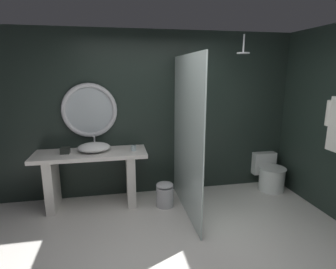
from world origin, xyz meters
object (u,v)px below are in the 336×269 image
object	(u,v)px
tissue_box	(65,150)
toilet	(269,174)
rain_shower_head	(243,51)
vessel_sink	(94,147)
waste_bin	(165,194)
tumbler_cup	(134,148)
round_wall_mirror	(89,110)

from	to	relation	value
tissue_box	toilet	size ratio (longest dim) A/B	0.22
rain_shower_head	vessel_sink	bearing A→B (deg)	176.91
waste_bin	vessel_sink	bearing A→B (deg)	165.47
tumbler_cup	toilet	distance (m)	2.40
vessel_sink	tissue_box	xyz separation A→B (m)	(-0.40, -0.00, -0.03)
tumbler_cup	toilet	bearing A→B (deg)	2.04
tumbler_cup	rain_shower_head	world-z (taller)	rain_shower_head
tumbler_cup	round_wall_mirror	xyz separation A→B (m)	(-0.62, 0.31, 0.53)
toilet	waste_bin	world-z (taller)	toilet
tumbler_cup	vessel_sink	bearing A→B (deg)	174.17
vessel_sink	toilet	xyz separation A→B (m)	(2.89, 0.02, -0.64)
tumbler_cup	round_wall_mirror	size ratio (longest dim) A/B	0.10
vessel_sink	waste_bin	size ratio (longest dim) A/B	1.25
tissue_box	waste_bin	distance (m)	1.58
round_wall_mirror	waste_bin	distance (m)	1.69
vessel_sink	toilet	distance (m)	2.96
tissue_box	rain_shower_head	bearing A→B (deg)	-2.53
tumbler_cup	tissue_box	distance (m)	0.98
round_wall_mirror	tumbler_cup	bearing A→B (deg)	-26.56
tumbler_cup	rain_shower_head	distance (m)	2.14
vessel_sink	tumbler_cup	size ratio (longest dim) A/B	5.82
vessel_sink	waste_bin	distance (m)	1.26
waste_bin	toilet	bearing A→B (deg)	8.58
vessel_sink	tumbler_cup	distance (m)	0.58
tissue_box	rain_shower_head	distance (m)	2.95
rain_shower_head	waste_bin	size ratio (longest dim) A/B	0.72
tumbler_cup	tissue_box	xyz separation A→B (m)	(-0.97, 0.05, 0.00)
round_wall_mirror	waste_bin	size ratio (longest dim) A/B	2.20
round_wall_mirror	tissue_box	bearing A→B (deg)	-143.75
tumbler_cup	rain_shower_head	xyz separation A→B (m)	(1.63, -0.06, 1.39)
tissue_box	rain_shower_head	size ratio (longest dim) A/B	0.51
toilet	vessel_sink	bearing A→B (deg)	-179.52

